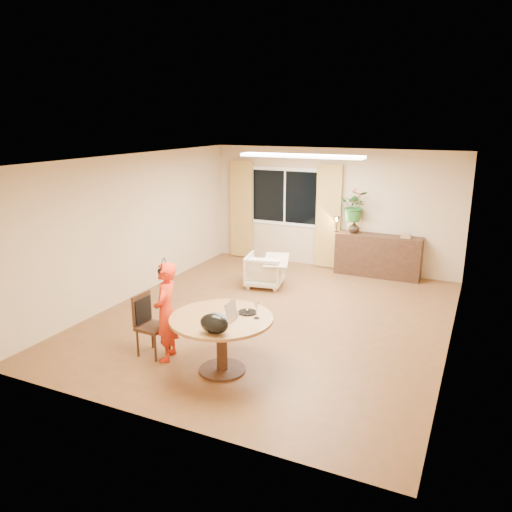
{
  "coord_description": "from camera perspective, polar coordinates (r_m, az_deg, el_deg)",
  "views": [
    {
      "loc": [
        3.01,
        -7.13,
        3.2
      ],
      "look_at": [
        -0.22,
        -0.2,
        1.08
      ],
      "focal_mm": 35.0,
      "sensor_mm": 36.0,
      "label": 1
    }
  ],
  "objects": [
    {
      "name": "dining_table",
      "position": [
        6.47,
        -3.95,
        -8.3
      ],
      "size": [
        1.33,
        1.33,
        0.76
      ],
      "color": "brown",
      "rests_on": "floor"
    },
    {
      "name": "curtain_right",
      "position": [
        10.92,
        8.28,
        4.47
      ],
      "size": [
        0.55,
        0.08,
        2.25
      ],
      "primitive_type": "cube",
      "color": "olive",
      "rests_on": "wall_back"
    },
    {
      "name": "handbag",
      "position": [
        5.91,
        -4.81,
        -7.72
      ],
      "size": [
        0.41,
        0.31,
        0.24
      ],
      "primitive_type": null,
      "rotation": [
        0.0,
        0.0,
        -0.29
      ],
      "color": "black",
      "rests_on": "dining_table"
    },
    {
      "name": "floor",
      "position": [
        8.37,
        1.93,
        -7.0
      ],
      "size": [
        6.5,
        6.5,
        0.0
      ],
      "primitive_type": "plane",
      "color": "brown",
      "rests_on": "ground"
    },
    {
      "name": "armchair",
      "position": [
        9.77,
        1.02,
        -1.65
      ],
      "size": [
        0.81,
        0.83,
        0.65
      ],
      "primitive_type": "imported",
      "rotation": [
        0.0,
        0.0,
        3.33
      ],
      "color": "beige",
      "rests_on": "floor"
    },
    {
      "name": "child",
      "position": [
        6.85,
        -10.24,
        -6.28
      ],
      "size": [
        0.58,
        0.47,
        1.37
      ],
      "primitive_type": "imported",
      "rotation": [
        0.0,
        0.0,
        -1.26
      ],
      "color": "red",
      "rests_on": "floor"
    },
    {
      "name": "wall_left",
      "position": [
        9.36,
        -13.7,
        3.33
      ],
      "size": [
        0.0,
        6.5,
        6.5
      ],
      "primitive_type": "plane",
      "rotation": [
        1.57,
        0.0,
        1.57
      ],
      "color": "tan",
      "rests_on": "floor"
    },
    {
      "name": "vase",
      "position": [
        10.66,
        11.13,
        3.26
      ],
      "size": [
        0.28,
        0.28,
        0.25
      ],
      "primitive_type": "imported",
      "rotation": [
        0.0,
        0.0,
        -0.2
      ],
      "color": "black",
      "rests_on": "sideboard"
    },
    {
      "name": "curtain_left",
      "position": [
        11.69,
        -1.65,
        5.34
      ],
      "size": [
        0.55,
        0.08,
        2.25
      ],
      "primitive_type": "cube",
      "color": "olive",
      "rests_on": "wall_back"
    },
    {
      "name": "sideboard",
      "position": [
        10.68,
        13.75,
        0.03
      ],
      "size": [
        1.74,
        0.43,
        0.87
      ],
      "primitive_type": "cube",
      "color": "black",
      "rests_on": "floor"
    },
    {
      "name": "ceiling",
      "position": [
        7.76,
        2.11,
        11.05
      ],
      "size": [
        6.5,
        6.5,
        0.0
      ],
      "primitive_type": "plane",
      "rotation": [
        3.14,
        0.0,
        0.0
      ],
      "color": "white",
      "rests_on": "wall_back"
    },
    {
      "name": "laptop",
      "position": [
        6.33,
        -4.18,
        -6.05
      ],
      "size": [
        0.37,
        0.25,
        0.24
      ],
      "primitive_type": null,
      "rotation": [
        0.0,
        0.0,
        -0.02
      ],
      "color": "#B7B7BC",
      "rests_on": "dining_table"
    },
    {
      "name": "bouquet",
      "position": [
        10.57,
        11.26,
        5.66
      ],
      "size": [
        0.66,
        0.59,
        0.66
      ],
      "primitive_type": "imported",
      "rotation": [
        0.0,
        0.0,
        0.14
      ],
      "color": "#2A6D29",
      "rests_on": "vase"
    },
    {
      "name": "desk_lamp",
      "position": [
        10.69,
        9.21,
        3.65
      ],
      "size": [
        0.15,
        0.15,
        0.35
      ],
      "primitive_type": null,
      "rotation": [
        0.0,
        0.0,
        -0.03
      ],
      "color": "black",
      "rests_on": "sideboard"
    },
    {
      "name": "wall_back",
      "position": [
        10.97,
        8.71,
        5.33
      ],
      "size": [
        5.5,
        0.0,
        5.5
      ],
      "primitive_type": "plane",
      "rotation": [
        1.57,
        0.0,
        0.0
      ],
      "color": "tan",
      "rests_on": "floor"
    },
    {
      "name": "wine_glass",
      "position": [
        6.32,
        0.05,
        -6.24
      ],
      "size": [
        0.09,
        0.09,
        0.21
      ],
      "primitive_type": null,
      "rotation": [
        0.0,
        0.0,
        -0.28
      ],
      "color": "white",
      "rests_on": "dining_table"
    },
    {
      "name": "window",
      "position": [
        11.27,
        3.32,
        6.78
      ],
      "size": [
        1.7,
        0.03,
        1.3
      ],
      "color": "white",
      "rests_on": "wall_back"
    },
    {
      "name": "dining_chair",
      "position": [
        7.09,
        -11.71,
        -7.78
      ],
      "size": [
        0.44,
        0.4,
        0.87
      ],
      "primitive_type": null,
      "rotation": [
        0.0,
        0.0,
        -0.06
      ],
      "color": "black",
      "rests_on": "floor"
    },
    {
      "name": "tumbler",
      "position": [
        6.65,
        -2.65,
        -5.57
      ],
      "size": [
        0.09,
        0.09,
        0.11
      ],
      "primitive_type": null,
      "rotation": [
        0.0,
        0.0,
        -0.13
      ],
      "color": "white",
      "rests_on": "dining_table"
    },
    {
      "name": "book_stack",
      "position": [
        10.48,
        16.78,
        2.21
      ],
      "size": [
        0.23,
        0.2,
        0.08
      ],
      "primitive_type": null,
      "rotation": [
        0.0,
        0.0,
        -0.27
      ],
      "color": "brown",
      "rests_on": "sideboard"
    },
    {
      "name": "wall_right",
      "position": [
        7.38,
        22.08,
        -0.59
      ],
      "size": [
        0.0,
        6.5,
        6.5
      ],
      "primitive_type": "plane",
      "rotation": [
        1.57,
        0.0,
        -1.57
      ],
      "color": "tan",
      "rests_on": "floor"
    },
    {
      "name": "ceiling_panel",
      "position": [
        8.88,
        5.19,
        11.32
      ],
      "size": [
        2.2,
        0.35,
        0.05
      ],
      "primitive_type": "cube",
      "color": "white",
      "rests_on": "ceiling"
    },
    {
      "name": "throw",
      "position": [
        9.5,
        2.36,
        -0.03
      ],
      "size": [
        0.59,
        0.66,
        0.03
      ],
      "primitive_type": null,
      "rotation": [
        0.0,
        0.0,
        0.29
      ],
      "color": "beige",
      "rests_on": "armchair"
    },
    {
      "name": "pot_lid",
      "position": [
        6.51,
        -0.99,
        -6.37
      ],
      "size": [
        0.29,
        0.29,
        0.04
      ],
      "primitive_type": null,
      "rotation": [
        0.0,
        0.0,
        -0.25
      ],
      "color": "white",
      "rests_on": "dining_table"
    }
  ]
}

